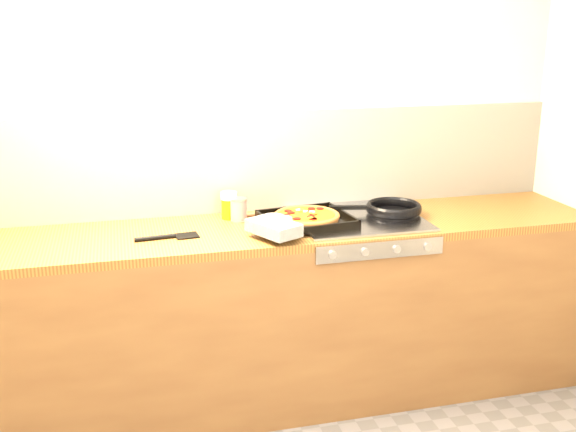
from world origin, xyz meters
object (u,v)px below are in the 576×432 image
object	(u,v)px
juice_glass	(229,205)
frying_pan	(392,209)
tomato_can	(239,210)
pizza_on_tray	(297,220)

from	to	relation	value
juice_glass	frying_pan	bearing A→B (deg)	-12.45
frying_pan	juice_glass	size ratio (longest dim) A/B	3.60
tomato_can	juice_glass	xyz separation A→B (m)	(-0.04, 0.05, 0.01)
pizza_on_tray	juice_glass	world-z (taller)	juice_glass
pizza_on_tray	juice_glass	distance (m)	0.37
juice_glass	pizza_on_tray	bearing A→B (deg)	-40.56
pizza_on_tray	frying_pan	bearing A→B (deg)	7.49
frying_pan	tomato_can	bearing A→B (deg)	170.86
pizza_on_tray	juice_glass	bearing A→B (deg)	139.44
tomato_can	juice_glass	size ratio (longest dim) A/B	0.86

